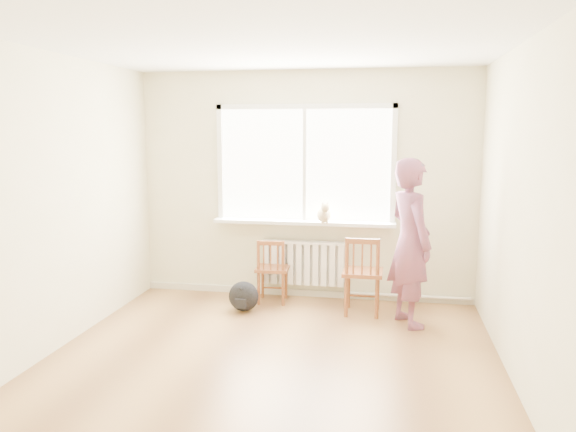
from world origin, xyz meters
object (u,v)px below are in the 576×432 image
at_px(person, 410,243).
at_px(cat, 324,214).
at_px(chair_right, 362,275).
at_px(backpack, 244,296).
at_px(chair_left, 272,271).

distance_m(person, cat, 1.15).
relative_size(chair_right, backpack, 2.58).
bearing_deg(person, backpack, 59.88).
bearing_deg(cat, backpack, -161.33).
distance_m(chair_left, backpack, 0.49).
relative_size(chair_left, person, 0.44).
distance_m(chair_right, cat, 0.86).
bearing_deg(chair_left, person, 159.97).
height_order(chair_left, backpack, chair_left).
distance_m(chair_right, person, 0.68).
bearing_deg(chair_left, chair_right, 163.74).
height_order(chair_right, backpack, chair_right).
bearing_deg(person, cat, 30.80).
xyz_separation_m(chair_right, backpack, (-1.31, -0.12, -0.27)).
relative_size(cat, backpack, 1.12).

